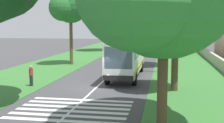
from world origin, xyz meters
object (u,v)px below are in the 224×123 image
object	(u,v)px
trailing_car_0	(117,53)
trailing_minibus_0	(146,42)
roadside_tree_right_1	(174,8)
utility_pole	(167,35)
roadside_tree_left_2	(126,14)
trailing_car_1	(144,51)
roadside_tree_right_3	(163,6)
coach_bus	(127,55)
roadside_tree_left_0	(104,8)
pedestrian	(31,75)
roadside_tree_left_1	(69,6)
roadside_tree_right_0	(168,13)

from	to	relation	value
trailing_car_0	trailing_minibus_0	bearing A→B (deg)	-12.74
roadside_tree_right_1	utility_pole	world-z (taller)	roadside_tree_right_1
roadside_tree_left_2	trailing_car_0	bearing A→B (deg)	-174.81
trailing_car_1	roadside_tree_right_3	world-z (taller)	roadside_tree_right_3
roadside_tree_left_2	utility_pole	bearing A→B (deg)	-168.16
coach_bus	roadside_tree_left_2	world-z (taller)	roadside_tree_left_2
roadside_tree_right_1	trailing_car_1	bearing A→B (deg)	8.07
trailing_minibus_0	roadside_tree_right_3	distance (m)	25.67
roadside_tree_left_0	pedestrian	world-z (taller)	roadside_tree_left_0
trailing_car_1	trailing_car_0	bearing A→B (deg)	143.32
roadside_tree_left_2	roadside_tree_left_1	bearing A→B (deg)	178.68
roadside_tree_left_0	coach_bus	bearing A→B (deg)	-164.43
roadside_tree_left_2	roadside_tree_right_0	size ratio (longest dim) A/B	1.01
roadside_tree_left_1	roadside_tree_left_2	world-z (taller)	roadside_tree_left_2
coach_bus	roadside_tree_left_1	world-z (taller)	roadside_tree_left_1
roadside_tree_right_1	pedestrian	size ratio (longest dim) A/B	5.19
coach_bus	trailing_car_0	bearing A→B (deg)	12.11
roadside_tree_left_0	utility_pole	bearing A→B (deg)	-155.15
trailing_car_0	pedestrian	size ratio (longest dim) A/B	2.54
trailing_car_0	trailing_car_1	size ratio (longest dim) A/B	1.00
roadside_tree_right_0	coach_bus	bearing A→B (deg)	171.02
roadside_tree_left_2	roadside_tree_right_3	distance (m)	47.82
roadside_tree_right_1	roadside_tree_left_1	bearing A→B (deg)	42.91
utility_pole	pedestrian	distance (m)	14.20
roadside_tree_right_3	roadside_tree_left_2	bearing A→B (deg)	12.51
trailing_car_1	roadside_tree_left_0	bearing A→B (deg)	56.16
roadside_tree_left_0	utility_pole	distance (m)	27.50
trailing_car_0	roadside_tree_left_0	xyz separation A→B (m)	(10.50, 4.02, 7.28)
roadside_tree_left_2	roadside_tree_right_0	xyz separation A→B (m)	(-29.00, -11.07, -0.89)
coach_bus	roadside_tree_right_3	bearing A→B (deg)	-23.12
roadside_tree_left_0	roadside_tree_right_0	bearing A→B (deg)	-100.18
pedestrian	roadside_tree_left_2	bearing A→B (deg)	-0.08
coach_bus	roadside_tree_right_0	distance (m)	26.19
roadside_tree_left_2	coach_bus	bearing A→B (deg)	-172.62
pedestrian	roadside_tree_left_1	bearing A→B (deg)	4.21
roadside_tree_right_3	utility_pole	xyz separation A→B (m)	(-4.91, -0.46, -3.13)
trailing_car_0	roadside_tree_right_1	bearing A→B (deg)	-160.88
roadside_tree_left_1	roadside_tree_right_1	world-z (taller)	roadside_tree_left_1
trailing_car_0	roadside_tree_left_0	distance (m)	13.40
roadside_tree_right_0	utility_pole	distance (m)	22.80
roadside_tree_left_1	utility_pole	xyz separation A→B (m)	(-4.86, -11.89, -3.27)
utility_pole	roadside_tree_left_1	bearing A→B (deg)	67.77
trailing_car_1	roadside_tree_left_1	xyz separation A→B (m)	(-14.53, 8.35, 6.56)
roadside_tree_left_1	roadside_tree_right_1	distance (m)	18.07
coach_bus	roadside_tree_right_3	world-z (taller)	roadside_tree_right_3
roadside_tree_right_0	roadside_tree_right_1	size ratio (longest dim) A/B	1.18
coach_bus	roadside_tree_left_0	bearing A→B (deg)	15.57
roadside_tree_left_2	pedestrian	xyz separation A→B (m)	(-60.16, 0.09, -7.00)
trailing_car_0	utility_pole	xyz separation A→B (m)	(-14.19, -7.41, 3.29)
coach_bus	trailing_car_1	xyz separation A→B (m)	(22.23, -0.23, -1.48)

